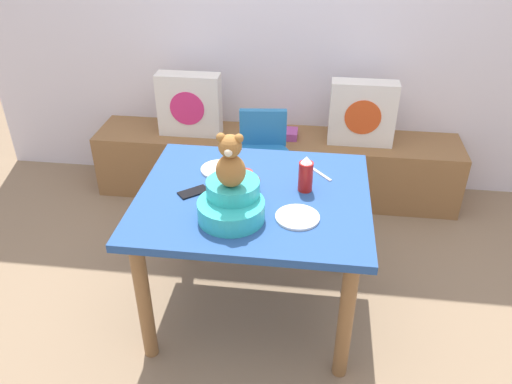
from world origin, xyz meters
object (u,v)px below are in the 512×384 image
object	(u,v)px
dinner_plate_near	(220,169)
dining_table	(253,213)
infant_seat_teal	(232,203)
ketchup_bottle	(306,174)
dinner_plate_far	(297,217)
cell_phone	(193,192)
teddy_bear	(231,162)
pillow_floral_right	(362,113)
coffee_mug	(246,180)
highchair	(263,157)
book_stack	(283,134)
pillow_floral_left	(189,105)

from	to	relation	value
dinner_plate_near	dining_table	bearing A→B (deg)	-45.79
infant_seat_teal	ketchup_bottle	world-z (taller)	ketchup_bottle
infant_seat_teal	ketchup_bottle	bearing A→B (deg)	40.41
infant_seat_teal	ketchup_bottle	xyz separation A→B (m)	(0.31, 0.27, 0.02)
dinner_plate_far	cell_phone	xyz separation A→B (m)	(-0.51, 0.15, -0.00)
teddy_bear	cell_phone	xyz separation A→B (m)	(-0.22, 0.17, -0.27)
pillow_floral_right	infant_seat_teal	xyz separation A→B (m)	(-0.65, -1.40, 0.13)
ketchup_bottle	coffee_mug	bearing A→B (deg)	-174.95
cell_phone	pillow_floral_right	bearing A→B (deg)	-75.17
highchair	dinner_plate_far	world-z (taller)	highchair
pillow_floral_right	infant_seat_teal	bearing A→B (deg)	-114.95
book_stack	cell_phone	bearing A→B (deg)	-105.23
pillow_floral_left	cell_phone	size ratio (longest dim) A/B	3.06
infant_seat_teal	coffee_mug	size ratio (longest dim) A/B	2.75
pillow_floral_left	pillow_floral_right	size ratio (longest dim) A/B	1.00
teddy_bear	dinner_plate_near	distance (m)	0.51
highchair	cell_phone	size ratio (longest dim) A/B	5.49
pillow_floral_right	infant_seat_teal	size ratio (longest dim) A/B	1.33
highchair	dinner_plate_near	xyz separation A→B (m)	(-0.16, -0.58, 0.22)
teddy_bear	dining_table	bearing A→B (deg)	70.39
pillow_floral_left	teddy_bear	xyz separation A→B (m)	(0.54, -1.40, 0.34)
dining_table	teddy_bear	distance (m)	0.44
pillow_floral_right	ketchup_bottle	bearing A→B (deg)	-106.58
dinner_plate_near	pillow_floral_right	bearing A→B (deg)	51.78
dining_table	ketchup_bottle	xyz separation A→B (m)	(0.24, 0.07, 0.20)
highchair	coffee_mug	xyz separation A→B (m)	(0.00, -0.74, 0.27)
pillow_floral_left	pillow_floral_right	bearing A→B (deg)	0.00
dining_table	highchair	bearing A→B (deg)	93.25
ketchup_bottle	cell_phone	bearing A→B (deg)	-169.93
highchair	infant_seat_teal	distance (m)	1.03
book_stack	infant_seat_teal	bearing A→B (deg)	-94.88
pillow_floral_right	dinner_plate_far	size ratio (longest dim) A/B	2.20
book_stack	teddy_bear	size ratio (longest dim) A/B	0.80
dinner_plate_near	cell_phone	world-z (taller)	dinner_plate_near
infant_seat_teal	dinner_plate_far	distance (m)	0.30
book_stack	coffee_mug	xyz separation A→B (m)	(-0.09, -1.18, 0.30)
pillow_floral_left	book_stack	distance (m)	0.69
pillow_floral_left	book_stack	world-z (taller)	pillow_floral_left
dining_table	teddy_bear	xyz separation A→B (m)	(-0.07, -0.20, 0.39)
infant_seat_teal	coffee_mug	xyz separation A→B (m)	(0.03, 0.24, -0.02)
dining_table	coffee_mug	bearing A→B (deg)	134.41
highchair	dinner_plate_near	world-z (taller)	highchair
cell_phone	infant_seat_teal	bearing A→B (deg)	-168.20
book_stack	highchair	xyz separation A→B (m)	(-0.10, -0.44, 0.03)
cell_phone	dinner_plate_far	bearing A→B (deg)	-146.48
ketchup_bottle	dinner_plate_near	size ratio (longest dim) A/B	0.92
dinner_plate_far	book_stack	bearing A→B (deg)	96.98
coffee_mug	dinner_plate_far	bearing A→B (deg)	-39.83
highchair	teddy_bear	bearing A→B (deg)	-91.50
pillow_floral_left	coffee_mug	xyz separation A→B (m)	(0.57, -1.16, 0.11)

